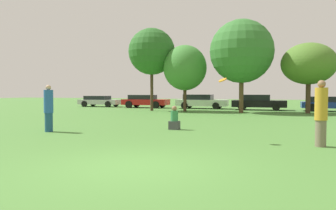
# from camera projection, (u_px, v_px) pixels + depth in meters

# --- Properties ---
(ground_plane) EXTENTS (120.00, 120.00, 0.00)m
(ground_plane) POSITION_uv_depth(u_px,v_px,m) (137.00, 167.00, 7.03)
(ground_plane) COLOR #477A33
(person_thrower) EXTENTS (0.36, 0.36, 1.83)m
(person_thrower) POSITION_uv_depth(u_px,v_px,m) (49.00, 108.00, 13.05)
(person_thrower) COLOR navy
(person_thrower) RESTS_ON ground
(person_catcher) EXTENTS (0.35, 0.35, 1.90)m
(person_catcher) POSITION_uv_depth(u_px,v_px,m) (321.00, 113.00, 9.51)
(person_catcher) COLOR #726651
(person_catcher) RESTS_ON ground
(frisbee) EXTENTS (0.28, 0.26, 0.19)m
(frisbee) POSITION_uv_depth(u_px,v_px,m) (223.00, 80.00, 10.35)
(frisbee) COLOR orange
(bystander_sitting) EXTENTS (0.41, 0.34, 0.98)m
(bystander_sitting) POSITION_uv_depth(u_px,v_px,m) (174.00, 120.00, 13.82)
(bystander_sitting) COLOR #3F3F47
(bystander_sitting) RESTS_ON ground
(tree_0) EXTENTS (3.75, 3.75, 6.66)m
(tree_0) POSITION_uv_depth(u_px,v_px,m) (152.00, 52.00, 26.91)
(tree_0) COLOR #473323
(tree_0) RESTS_ON ground
(tree_1) EXTENTS (3.38, 3.38, 5.18)m
(tree_1) POSITION_uv_depth(u_px,v_px,m) (185.00, 68.00, 26.05)
(tree_1) COLOR #473323
(tree_1) RESTS_ON ground
(tree_2) EXTENTS (4.65, 4.65, 6.83)m
(tree_2) POSITION_uv_depth(u_px,v_px,m) (242.00, 51.00, 24.43)
(tree_2) COLOR brown
(tree_2) RESTS_ON ground
(tree_3) EXTENTS (3.82, 3.82, 5.02)m
(tree_3) POSITION_uv_depth(u_px,v_px,m) (309.00, 64.00, 23.71)
(tree_3) COLOR #473323
(tree_3) RESTS_ON ground
(parked_car_silver) EXTENTS (4.39, 2.03, 1.11)m
(parked_car_silver) POSITION_uv_depth(u_px,v_px,m) (99.00, 101.00, 34.21)
(parked_car_silver) COLOR #B2B2B7
(parked_car_silver) RESTS_ON ground
(parked_car_red) EXTENTS (4.45, 2.15, 1.23)m
(parked_car_red) POSITION_uv_depth(u_px,v_px,m) (145.00, 101.00, 32.02)
(parked_car_red) COLOR red
(parked_car_red) RESTS_ON ground
(parked_car_white) EXTENTS (4.68, 2.23, 1.28)m
(parked_car_white) POSITION_uv_depth(u_px,v_px,m) (201.00, 101.00, 30.55)
(parked_car_white) COLOR silver
(parked_car_white) RESTS_ON ground
(parked_car_black) EXTENTS (4.49, 2.14, 1.29)m
(parked_car_black) POSITION_uv_depth(u_px,v_px,m) (258.00, 102.00, 28.21)
(parked_car_black) COLOR black
(parked_car_black) RESTS_ON ground
(parked_car_blue) EXTENTS (4.03, 2.15, 1.17)m
(parked_car_blue) POSITION_uv_depth(u_px,v_px,m) (327.00, 103.00, 26.46)
(parked_car_blue) COLOR #1E389E
(parked_car_blue) RESTS_ON ground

